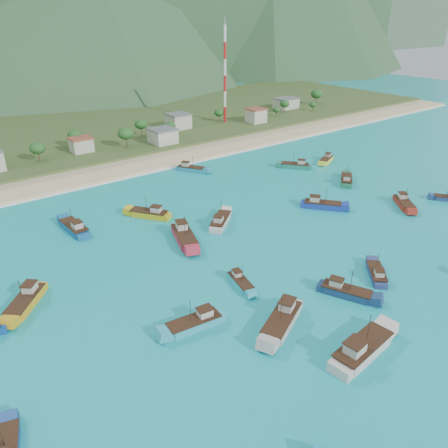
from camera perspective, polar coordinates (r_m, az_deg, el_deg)
ground at (r=94.03m, az=7.22°, el=-5.29°), size 600.00×600.00×0.00m
beach at (r=154.69m, az=-13.73°, el=6.95°), size 400.00×18.00×1.20m
land at (r=210.05m, az=-20.92°, el=10.94°), size 400.00×110.00×2.40m
surf_line at (r=146.47m, az=-12.14°, el=6.04°), size 400.00×2.50×0.08m
village at (r=178.53m, az=-14.93°, el=10.87°), size 221.36×28.47×7.34m
vegetation at (r=174.65m, az=-17.32°, el=10.42°), size 274.01×25.86×8.49m
radio_tower at (r=208.90m, az=0.12°, el=18.84°), size 1.20×1.20×41.96m
boat_1 at (r=94.26m, az=19.30°, el=-6.22°), size 8.10×8.27×5.28m
boat_2 at (r=110.24m, az=-0.45°, el=0.33°), size 10.49×9.29×6.42m
boat_4 at (r=130.68m, az=22.44°, el=2.48°), size 9.03×9.92×6.14m
boat_6 at (r=148.82m, az=-4.36°, el=7.16°), size 7.92×10.25×6.02m
boat_7 at (r=112.73m, az=-18.94°, el=-0.54°), size 3.91×11.52×6.72m
boat_10 at (r=153.56m, az=9.32°, el=7.50°), size 8.92×10.01×6.14m
boat_12 at (r=143.13m, az=15.69°, el=5.50°), size 10.36×9.14×6.33m
boat_13 at (r=73.94m, az=17.55°, el=-15.43°), size 13.47×5.12×7.78m
boat_15 at (r=76.27m, az=-3.79°, el=-12.84°), size 10.80×4.36×6.20m
boat_17 at (r=122.60m, az=12.65°, el=2.42°), size 9.46×10.71×6.55m
boat_18 at (r=86.78m, az=2.14°, el=-7.63°), size 4.11×8.38×4.76m
boat_20 at (r=86.70m, az=15.57°, el=-8.56°), size 6.99×10.61×6.07m
boat_21 at (r=88.71m, az=-24.42°, el=-9.20°), size 9.79×10.46×6.55m
boat_23 at (r=77.04m, az=7.58°, el=-12.41°), size 12.59×8.55×7.23m
boat_24 at (r=162.34m, az=13.20°, el=8.13°), size 9.70×6.36×5.55m
boat_25 at (r=115.93m, az=-9.68°, el=1.28°), size 8.93×10.81×6.47m
boat_26 at (r=102.75m, az=-5.21°, el=-1.69°), size 7.64×13.17×7.47m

